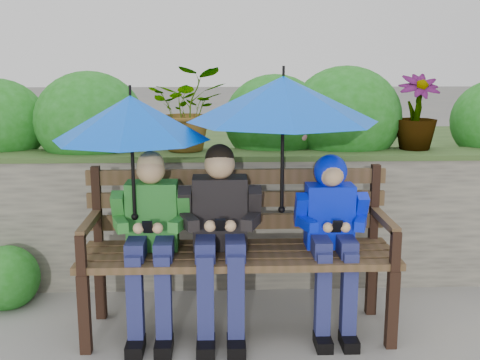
{
  "coord_description": "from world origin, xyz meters",
  "views": [
    {
      "loc": [
        -0.14,
        -3.75,
        1.76
      ],
      "look_at": [
        0.0,
        0.1,
        0.95
      ],
      "focal_mm": 45.0,
      "sensor_mm": 36.0,
      "label": 1
    }
  ],
  "objects_px": {
    "park_bench": "(238,239)",
    "boy_right": "(332,226)",
    "boy_middle": "(220,229)",
    "boy_left": "(151,233)",
    "umbrella_left": "(131,118)",
    "umbrella_right": "(283,99)"
  },
  "relations": [
    {
      "from": "boy_left",
      "to": "umbrella_left",
      "type": "bearing_deg",
      "value": -175.18
    },
    {
      "from": "boy_middle",
      "to": "umbrella_left",
      "type": "bearing_deg",
      "value": -179.58
    },
    {
      "from": "park_bench",
      "to": "boy_middle",
      "type": "xyz_separation_m",
      "value": [
        -0.11,
        -0.1,
        0.1
      ]
    },
    {
      "from": "boy_left",
      "to": "umbrella_right",
      "type": "height_order",
      "value": "umbrella_right"
    },
    {
      "from": "boy_right",
      "to": "umbrella_right",
      "type": "distance_m",
      "value": 0.85
    },
    {
      "from": "park_bench",
      "to": "boy_middle",
      "type": "distance_m",
      "value": 0.18
    },
    {
      "from": "park_bench",
      "to": "umbrella_left",
      "type": "bearing_deg",
      "value": -170.9
    },
    {
      "from": "boy_right",
      "to": "umbrella_right",
      "type": "relative_size",
      "value": 0.96
    },
    {
      "from": "park_bench",
      "to": "boy_left",
      "type": "relative_size",
      "value": 1.69
    },
    {
      "from": "umbrella_left",
      "to": "umbrella_right",
      "type": "height_order",
      "value": "umbrella_right"
    },
    {
      "from": "park_bench",
      "to": "boy_right",
      "type": "xyz_separation_m",
      "value": [
        0.59,
        -0.08,
        0.1
      ]
    },
    {
      "from": "boy_middle",
      "to": "boy_right",
      "type": "distance_m",
      "value": 0.7
    },
    {
      "from": "boy_left",
      "to": "boy_right",
      "type": "distance_m",
      "value": 1.13
    },
    {
      "from": "boy_middle",
      "to": "umbrella_right",
      "type": "xyz_separation_m",
      "value": [
        0.39,
        0.06,
        0.8
      ]
    },
    {
      "from": "boy_middle",
      "to": "park_bench",
      "type": "bearing_deg",
      "value": 41.02
    },
    {
      "from": "boy_left",
      "to": "boy_middle",
      "type": "distance_m",
      "value": 0.43
    },
    {
      "from": "umbrella_left",
      "to": "park_bench",
      "type": "bearing_deg",
      "value": 9.1
    },
    {
      "from": "boy_left",
      "to": "boy_middle",
      "type": "relative_size",
      "value": 0.97
    },
    {
      "from": "park_bench",
      "to": "boy_right",
      "type": "relative_size",
      "value": 1.74
    },
    {
      "from": "boy_left",
      "to": "boy_middle",
      "type": "bearing_deg",
      "value": -0.58
    },
    {
      "from": "boy_middle",
      "to": "boy_right",
      "type": "bearing_deg",
      "value": 1.64
    },
    {
      "from": "boy_middle",
      "to": "boy_right",
      "type": "xyz_separation_m",
      "value": [
        0.7,
        0.02,
        0.01
      ]
    }
  ]
}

